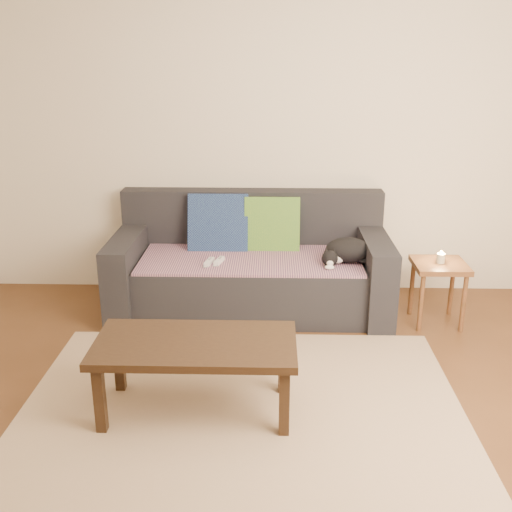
% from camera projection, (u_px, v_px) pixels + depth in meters
% --- Properties ---
extents(ground, '(4.50, 4.50, 0.00)m').
position_uv_depth(ground, '(241.00, 421.00, 3.29)').
color(ground, brown).
rests_on(ground, ground).
extents(back_wall, '(4.50, 0.04, 2.60)m').
position_uv_depth(back_wall, '(252.00, 134.00, 4.76)').
color(back_wall, beige).
rests_on(back_wall, ground).
extents(sofa, '(2.10, 0.94, 0.87)m').
position_uv_depth(sofa, '(251.00, 270.00, 4.68)').
color(sofa, '#232328').
rests_on(sofa, ground).
extents(throw_blanket, '(1.66, 0.74, 0.02)m').
position_uv_depth(throw_blanket, '(250.00, 259.00, 4.55)').
color(throw_blanket, '#3E2A4F').
rests_on(throw_blanket, sofa).
extents(cushion_navy, '(0.47, 0.25, 0.49)m').
position_uv_depth(cushion_navy, '(218.00, 224.00, 4.74)').
color(cushion_navy, '#111B4A').
rests_on(cushion_navy, throw_blanket).
extents(cushion_green, '(0.43, 0.20, 0.45)m').
position_uv_depth(cushion_green, '(272.00, 224.00, 4.73)').
color(cushion_green, '#0A452D').
rests_on(cushion_green, throw_blanket).
extents(cat, '(0.41, 0.32, 0.18)m').
position_uv_depth(cat, '(347.00, 251.00, 4.42)').
color(cat, black).
rests_on(cat, throw_blanket).
extents(wii_remote_a, '(0.07, 0.15, 0.03)m').
position_uv_depth(wii_remote_a, '(209.00, 262.00, 4.41)').
color(wii_remote_a, white).
rests_on(wii_remote_a, throw_blanket).
extents(wii_remote_b, '(0.07, 0.15, 0.03)m').
position_uv_depth(wii_remote_b, '(219.00, 261.00, 4.43)').
color(wii_remote_b, white).
rests_on(wii_remote_b, throw_blanket).
extents(side_table, '(0.38, 0.38, 0.47)m').
position_uv_depth(side_table, '(439.00, 274.00, 4.37)').
color(side_table, brown).
rests_on(side_table, ground).
extents(candle, '(0.06, 0.06, 0.09)m').
position_uv_depth(candle, '(441.00, 258.00, 4.33)').
color(candle, beige).
rests_on(candle, side_table).
extents(rug, '(2.50, 1.80, 0.01)m').
position_uv_depth(rug, '(242.00, 405.00, 3.43)').
color(rug, tan).
rests_on(rug, ground).
extents(coffee_table, '(1.10, 0.55, 0.44)m').
position_uv_depth(coffee_table, '(195.00, 350.00, 3.25)').
color(coffee_table, black).
rests_on(coffee_table, rug).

